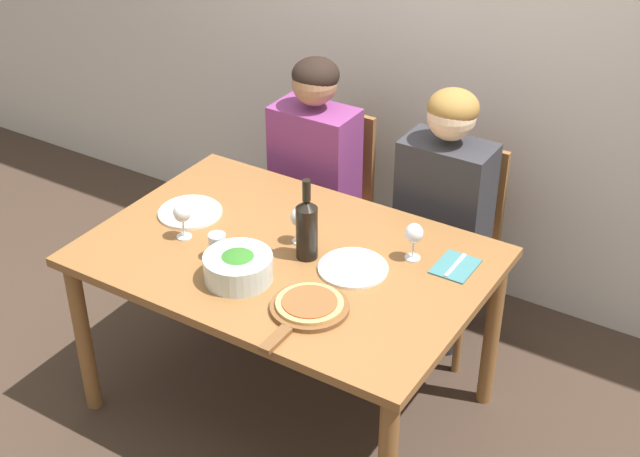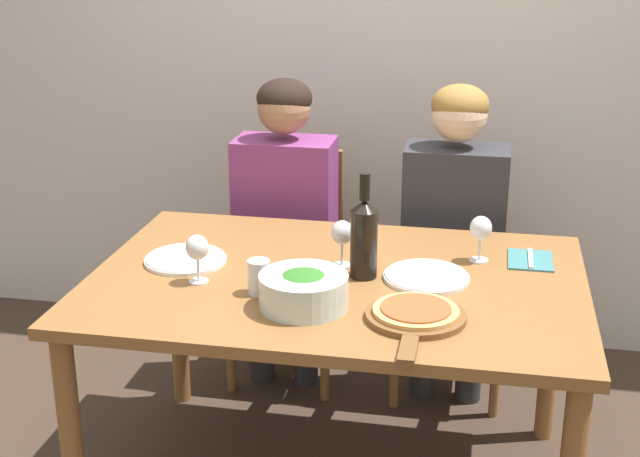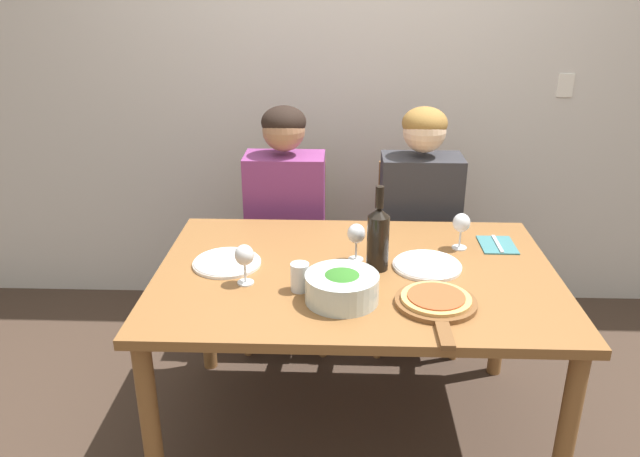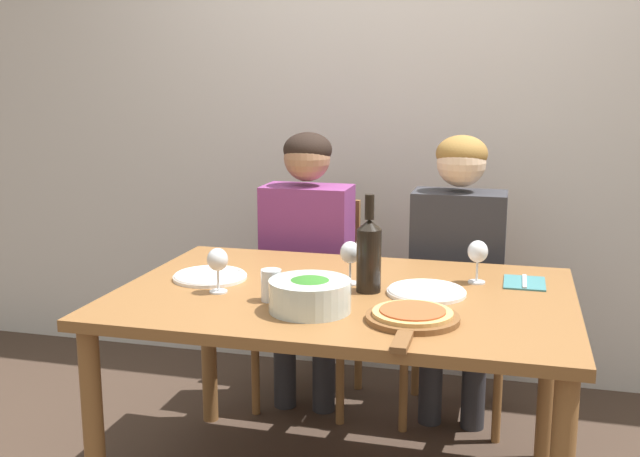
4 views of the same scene
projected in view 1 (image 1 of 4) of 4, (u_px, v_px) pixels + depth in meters
The scene contains 17 objects.
ground_plane at pixel (290, 402), 3.78m from camera, with size 40.00×40.00×0.00m, color #3D2D23.
back_wall at pixel (439, 12), 3.96m from camera, with size 10.00×0.06×2.70m.
dining_table at pixel (287, 272), 3.42m from camera, with size 1.50×1.02×0.76m.
chair_left at pixel (325, 198), 4.26m from camera, with size 0.42×0.42×0.91m.
chair_right at pixel (450, 237), 3.96m from camera, with size 0.42×0.42×0.91m.
person_woman at pixel (313, 162), 4.05m from camera, with size 0.47×0.51×1.23m.
person_man at pixel (443, 199), 3.76m from camera, with size 0.47×0.51×1.23m.
wine_bottle at pixel (307, 227), 3.29m from camera, with size 0.08×0.08×0.33m.
broccoli_bowl at pixel (238, 267), 3.21m from camera, with size 0.25×0.25×0.11m.
dinner_plate_left at pixel (190, 212), 3.62m from camera, with size 0.26×0.26×0.02m.
dinner_plate_right at pixel (353, 267), 3.28m from camera, with size 0.26×0.26×0.02m.
pizza_on_board at pixel (308, 307), 3.06m from camera, with size 0.28×0.42×0.04m.
wine_glass_left at pixel (182, 214), 3.42m from camera, with size 0.07×0.07×0.15m.
wine_glass_right at pixel (414, 235), 3.29m from camera, with size 0.07×0.07×0.15m.
wine_glass_centre at pixel (300, 219), 3.39m from camera, with size 0.07×0.07×0.15m.
water_tumbler at pixel (218, 246), 3.33m from camera, with size 0.07×0.07×0.10m.
fork_on_napkin at pixel (455, 266), 3.30m from camera, with size 0.14×0.18×0.01m.
Camera 1 is at (1.60, -2.33, 2.62)m, focal length 50.00 mm.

